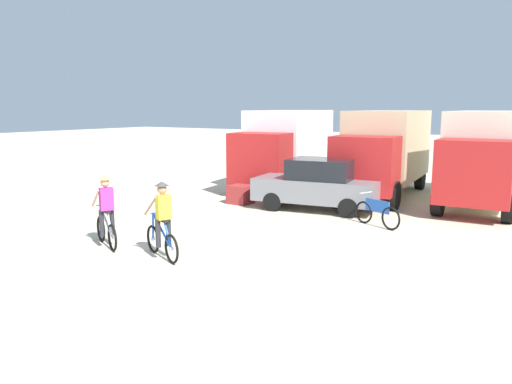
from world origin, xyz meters
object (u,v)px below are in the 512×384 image
Objects in this scene: cyclist_cowboy_hat at (162,223)px; bicycle_spare at (377,213)px; box_truck_cream_rv at (485,153)px; supply_crate at (240,194)px; box_truck_avon_van at (286,144)px; sedan_parked at (318,185)px; cyclist_orange_shirt at (106,214)px; box_truck_tan_camper at (385,149)px.

cyclist_cowboy_hat is 1.13× the size of bicycle_spare.
box_truck_cream_rv is at bearing 64.68° from cyclist_cowboy_hat.
box_truck_avon_van is at bearing 97.13° from supply_crate.
box_truck_cream_rv is at bearing 40.95° from sedan_parked.
cyclist_orange_shirt is at bearing -122.76° from box_truck_cream_rv.
box_truck_cream_rv reaches higher than bicycle_spare.
bicycle_spare is (2.52, -1.28, -0.48)m from sedan_parked.
cyclist_orange_shirt is at bearing -85.00° from box_truck_avon_van.
box_truck_cream_rv is 5.87m from bicycle_spare.
box_truck_avon_van is 11.40m from cyclist_cowboy_hat.
box_truck_tan_camper is 8.75× the size of supply_crate.
cyclist_cowboy_hat is at bearing -94.93° from sedan_parked.
sedan_parked is at bearing 85.07° from cyclist_cowboy_hat.
box_truck_avon_van is 5.35m from sedan_parked.
box_truck_tan_camper is at bearing 179.29° from box_truck_cream_rv.
sedan_parked is 2.87m from bicycle_spare.
bicycle_spare is (3.13, 5.74, -0.45)m from cyclist_cowboy_hat.
sedan_parked is 7.45m from cyclist_orange_shirt.
cyclist_orange_shirt is 2.31× the size of supply_crate.
bicycle_spare is 5.48m from supply_crate.
sedan_parked is at bearing -49.04° from box_truck_avon_van.
box_truck_tan_camper is 4.29× the size of bicycle_spare.
box_truck_avon_van reaches higher than supply_crate.
bicycle_spare is (5.01, 5.74, -0.45)m from cyclist_orange_shirt.
box_truck_tan_camper is (4.40, 0.07, 0.00)m from box_truck_avon_van.
box_truck_tan_camper reaches higher than cyclist_orange_shirt.
box_truck_avon_van is at bearing -179.03° from box_truck_tan_camper.
box_truck_cream_rv is (3.65, -0.05, 0.00)m from box_truck_tan_camper.
bicycle_spare is (-2.09, -5.28, -1.48)m from box_truck_cream_rv.
box_truck_avon_van is 8.87× the size of supply_crate.
box_truck_avon_van is 1.03× the size of box_truck_cream_rv.
box_truck_cream_rv is 8.65× the size of supply_crate.
bicycle_spare is at bearing -73.63° from box_truck_tan_camper.
cyclist_orange_shirt is at bearing -131.08° from bicycle_spare.
bicycle_spare is at bearing -26.98° from sedan_parked.
cyclist_cowboy_hat reaches higher than supply_crate.
sedan_parked is 2.98m from supply_crate.
box_truck_avon_van reaches higher than sedan_parked.
box_truck_tan_camper is at bearing 81.97° from cyclist_cowboy_hat.
box_truck_cream_rv is 3.75× the size of cyclist_cowboy_hat.
box_truck_tan_camper is 11.22m from cyclist_cowboy_hat.
box_truck_cream_rv reaches higher than cyclist_orange_shirt.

